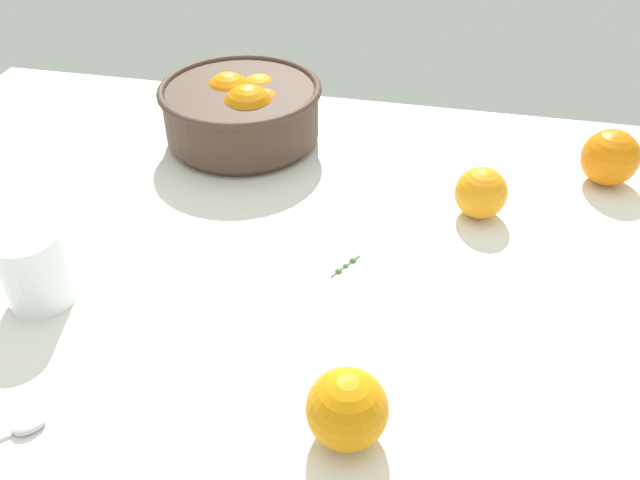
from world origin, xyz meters
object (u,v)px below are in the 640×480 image
fruit_bowl (242,110)px  loose_orange_3 (481,193)px  juice_glass (35,273)px  loose_orange_2 (610,157)px  loose_orange_1 (347,409)px

fruit_bowl → loose_orange_3: fruit_bowl is taller
fruit_bowl → juice_glass: size_ratio=2.74×
fruit_bowl → juice_glass: bearing=-106.4°
juice_glass → loose_orange_3: bearing=29.6°
loose_orange_2 → loose_orange_3: size_ratio=1.16×
juice_glass → loose_orange_2: 79.01cm
loose_orange_3 → juice_glass: bearing=-150.4°
fruit_bowl → loose_orange_1: bearing=-63.4°
fruit_bowl → juice_glass: (-12.09, -41.19, -1.48)cm
juice_glass → loose_orange_2: bearing=30.9°
juice_glass → fruit_bowl: bearing=73.6°
juice_glass → loose_orange_1: size_ratio=1.20×
fruit_bowl → juice_glass: fruit_bowl is taller
loose_orange_2 → loose_orange_3: 21.92cm
loose_orange_2 → fruit_bowl: bearing=179.4°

